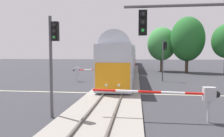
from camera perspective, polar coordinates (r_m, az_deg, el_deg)
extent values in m
plane|color=#333338|center=(17.89, 0.81, -6.99)|extent=(220.00, 220.00, 0.00)
cube|color=beige|center=(17.89, 0.81, -6.98)|extent=(44.00, 0.20, 0.01)
cube|color=gray|center=(17.87, 0.81, -6.71)|extent=(4.40, 80.00, 0.18)
cube|color=#56514C|center=(17.93, -1.48, -6.15)|extent=(0.10, 80.00, 0.14)
cube|color=#56514C|center=(17.78, 3.12, -6.24)|extent=(0.10, 80.00, 0.14)
cube|color=#B2B7C1|center=(24.42, 2.53, 1.36)|extent=(3.00, 17.22, 3.90)
cube|color=orange|center=(15.90, 0.14, -2.24)|extent=(2.76, 0.08, 2.15)
cylinder|color=#B2B7C1|center=(24.40, 2.54, 5.65)|extent=(2.76, 15.49, 2.76)
sphere|color=#F4F2CC|center=(16.04, -1.65, -4.65)|extent=(0.24, 0.24, 0.24)
sphere|color=#F4F2CC|center=(15.93, 1.92, -4.71)|extent=(0.24, 0.24, 0.24)
cube|color=#B7BCC6|center=(44.60, 4.52, 3.05)|extent=(3.00, 21.45, 4.60)
cube|color=black|center=(44.55, 6.47, 3.42)|extent=(0.04, 19.31, 0.90)
cube|color=red|center=(44.60, 6.46, 1.56)|extent=(0.04, 19.74, 0.36)
cube|color=#B7BCC6|center=(66.93, 5.32, 3.40)|extent=(3.00, 21.45, 4.60)
cube|color=black|center=(66.91, 6.62, 3.65)|extent=(0.04, 19.31, 0.90)
cube|color=red|center=(66.93, 6.62, 2.41)|extent=(0.04, 19.74, 0.36)
cylinder|color=#B7B7BC|center=(11.47, 25.42, -10.92)|extent=(0.14, 0.14, 1.10)
cube|color=#B7B7BC|center=(11.28, 25.56, -6.49)|extent=(0.56, 0.40, 0.70)
sphere|color=black|center=(11.39, 27.24, -6.44)|extent=(0.36, 0.36, 0.36)
cylinder|color=red|center=(11.10, 22.69, -6.52)|extent=(1.17, 0.12, 0.14)
cylinder|color=white|center=(10.84, 16.69, -6.53)|extent=(1.17, 0.12, 0.14)
cylinder|color=red|center=(10.70, 10.47, -6.46)|extent=(1.17, 0.12, 0.14)
cylinder|color=white|center=(10.69, 4.17, -6.32)|extent=(1.17, 0.12, 0.14)
cylinder|color=red|center=(10.80, -2.07, -6.10)|extent=(1.17, 0.12, 0.14)
sphere|color=red|center=(10.90, -5.13, -5.96)|extent=(0.14, 0.14, 0.14)
cylinder|color=#B7B7BC|center=(25.65, -9.74, -2.42)|extent=(0.14, 0.14, 1.10)
cube|color=#B7B7BC|center=(25.57, -9.76, -0.42)|extent=(0.56, 0.40, 0.70)
sphere|color=black|center=(25.67, -10.51, -0.41)|extent=(0.36, 0.36, 0.36)
cylinder|color=red|center=(25.44, -8.78, -0.39)|extent=(0.92, 0.12, 0.16)
cylinder|color=white|center=(25.21, -6.79, -0.32)|extent=(0.92, 0.12, 0.16)
cylinder|color=red|center=(25.00, -4.76, -0.26)|extent=(0.92, 0.12, 0.16)
cylinder|color=white|center=(24.83, -2.70, -0.20)|extent=(0.92, 0.12, 0.16)
cylinder|color=red|center=(24.69, -0.62, -0.13)|extent=(0.92, 0.12, 0.16)
sphere|color=red|center=(24.64, 0.43, -0.10)|extent=(0.14, 0.14, 0.14)
cylinder|color=#4C4C51|center=(8.87, 20.72, 16.25)|extent=(5.09, 0.12, 0.12)
cube|color=black|center=(8.52, 8.62, 12.54)|extent=(0.34, 0.26, 1.00)
sphere|color=#262626|center=(8.43, 8.67, 14.84)|extent=(0.20, 0.20, 0.20)
cylinder|color=black|center=(8.40, 8.68, 14.88)|extent=(0.24, 0.10, 0.24)
sphere|color=#262626|center=(8.38, 8.65, 12.69)|extent=(0.20, 0.20, 0.20)
cylinder|color=black|center=(8.35, 8.65, 12.72)|extent=(0.24, 0.10, 0.24)
sphere|color=green|center=(8.33, 8.62, 10.51)|extent=(0.20, 0.20, 0.20)
cylinder|color=black|center=(8.30, 8.63, 10.54)|extent=(0.24, 0.10, 0.24)
cylinder|color=#4C4C51|center=(11.30, -16.72, 0.22)|extent=(0.16, 0.16, 5.43)
cube|color=black|center=(11.23, -15.59, 10.00)|extent=(0.34, 0.26, 1.00)
sphere|color=#262626|center=(11.13, -15.93, 11.71)|extent=(0.20, 0.20, 0.20)
cylinder|color=black|center=(11.10, -15.99, 11.73)|extent=(0.24, 0.10, 0.24)
sphere|color=#262626|center=(11.09, -15.89, 10.07)|extent=(0.20, 0.20, 0.20)
cylinder|color=black|center=(11.07, -15.95, 10.08)|extent=(0.24, 0.10, 0.24)
sphere|color=green|center=(11.06, -15.86, 8.42)|extent=(0.20, 0.20, 0.20)
cylinder|color=black|center=(11.04, -15.92, 8.43)|extent=(0.24, 0.10, 0.24)
cylinder|color=#4C4C51|center=(26.16, 14.04, 2.19)|extent=(0.16, 0.16, 5.24)
cube|color=black|center=(26.20, 14.72, 6.16)|extent=(0.34, 0.26, 1.00)
sphere|color=#262626|center=(26.06, 14.78, 6.88)|extent=(0.20, 0.20, 0.20)
cylinder|color=black|center=(26.03, 14.79, 6.88)|extent=(0.24, 0.10, 0.24)
sphere|color=#262626|center=(26.05, 14.76, 6.17)|extent=(0.20, 0.20, 0.20)
cylinder|color=black|center=(26.02, 14.77, 6.17)|extent=(0.24, 0.10, 0.24)
sphere|color=green|center=(26.04, 14.75, 5.47)|extent=(0.20, 0.20, 0.20)
cylinder|color=black|center=(26.01, 14.76, 5.47)|extent=(0.24, 0.10, 0.24)
cylinder|color=brown|center=(41.31, 13.66, 1.28)|extent=(0.45, 0.45, 2.96)
ellipsoid|color=#38843D|center=(41.31, 13.75, 6.72)|extent=(5.54, 5.54, 6.49)
cylinder|color=#4C3828|center=(39.57, 20.20, 1.14)|extent=(0.55, 0.55, 3.13)
ellipsoid|color=#236628|center=(39.62, 20.36, 7.76)|extent=(6.02, 6.02, 8.01)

